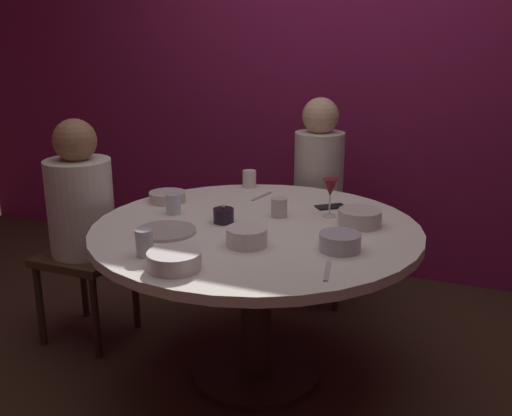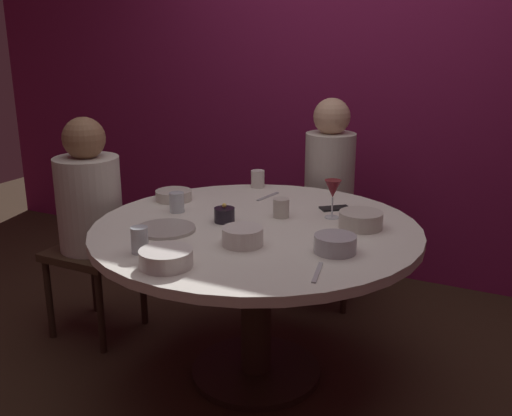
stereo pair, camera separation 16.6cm
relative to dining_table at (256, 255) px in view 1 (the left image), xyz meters
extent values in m
plane|color=#382619|center=(0.00, 0.00, -0.59)|extent=(8.00, 8.00, 0.00)
cube|color=maroon|center=(0.00, 1.47, 0.71)|extent=(6.00, 0.10, 2.60)
cylinder|color=silver|center=(0.00, 0.00, 0.12)|extent=(1.43, 1.43, 0.04)
cylinder|color=#332319|center=(0.00, 0.00, -0.25)|extent=(0.14, 0.14, 0.69)
cylinder|color=#2D2116|center=(0.00, 0.00, -0.58)|extent=(0.60, 0.60, 0.03)
cube|color=#3F2D1E|center=(-0.94, 0.00, -0.14)|extent=(0.40, 0.40, 0.04)
cylinder|color=beige|center=(-0.94, 0.00, 0.11)|extent=(0.32, 0.32, 0.48)
sphere|color=#8C6647|center=(-0.94, 0.00, 0.45)|extent=(0.21, 0.21, 0.21)
cylinder|color=#332319|center=(-1.11, -0.17, -0.38)|extent=(0.04, 0.04, 0.43)
cylinder|color=#332319|center=(-0.77, -0.17, -0.38)|extent=(0.04, 0.04, 0.43)
cylinder|color=#332319|center=(-1.11, 0.17, -0.38)|extent=(0.04, 0.04, 0.43)
cylinder|color=#332319|center=(-0.77, 0.17, -0.38)|extent=(0.04, 0.04, 0.43)
cube|color=#3F2D1E|center=(0.00, 0.95, -0.14)|extent=(0.40, 0.40, 0.04)
cylinder|color=beige|center=(0.00, 0.95, 0.14)|extent=(0.28, 0.28, 0.52)
sphere|color=tan|center=(0.00, 0.95, 0.49)|extent=(0.21, 0.21, 0.21)
cylinder|color=#332319|center=(-0.17, 1.12, -0.38)|extent=(0.04, 0.04, 0.43)
cylinder|color=#332319|center=(-0.17, 0.78, -0.38)|extent=(0.04, 0.04, 0.43)
cylinder|color=#332319|center=(0.17, 1.12, -0.38)|extent=(0.04, 0.04, 0.43)
cylinder|color=#332319|center=(0.17, 0.78, -0.38)|extent=(0.04, 0.04, 0.43)
cylinder|color=black|center=(-0.15, -0.01, 0.17)|extent=(0.09, 0.09, 0.06)
sphere|color=#F9D159|center=(-0.15, -0.01, 0.21)|extent=(0.02, 0.02, 0.02)
cylinder|color=silver|center=(0.26, 0.25, 0.14)|extent=(0.06, 0.06, 0.01)
cylinder|color=silver|center=(0.26, 0.25, 0.19)|extent=(0.01, 0.01, 0.09)
cone|color=maroon|center=(0.26, 0.25, 0.27)|extent=(0.08, 0.08, 0.08)
cylinder|color=#B2ADA3|center=(-0.31, -0.23, 0.14)|extent=(0.25, 0.25, 0.01)
cube|color=black|center=(0.23, 0.39, 0.14)|extent=(0.15, 0.14, 0.01)
cylinder|color=#B7B7BC|center=(0.41, -0.15, 0.17)|extent=(0.16, 0.16, 0.07)
cylinder|color=beige|center=(0.41, 0.18, 0.17)|extent=(0.19, 0.19, 0.07)
cylinder|color=beige|center=(-0.55, 0.17, 0.16)|extent=(0.18, 0.18, 0.05)
cylinder|color=silver|center=(-0.09, -0.55, 0.17)|extent=(0.19, 0.19, 0.06)
cylinder|color=silver|center=(0.06, -0.24, 0.17)|extent=(0.16, 0.16, 0.07)
cylinder|color=silver|center=(-0.25, -0.49, 0.19)|extent=(0.07, 0.07, 0.10)
cylinder|color=beige|center=(0.05, 0.16, 0.18)|extent=(0.07, 0.07, 0.09)
cylinder|color=silver|center=(-0.28, 0.59, 0.18)|extent=(0.07, 0.07, 0.09)
cylinder|color=silver|center=(-0.42, 0.02, 0.18)|extent=(0.07, 0.07, 0.09)
cube|color=#B7B7BC|center=(0.42, -0.37, 0.14)|extent=(0.05, 0.18, 0.01)
cube|color=#B7B7BC|center=(-0.15, 0.43, 0.14)|extent=(0.04, 0.18, 0.01)
camera|label=1|loc=(0.92, -2.22, 0.95)|focal=41.07mm
camera|label=2|loc=(1.07, -2.15, 0.95)|focal=41.07mm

